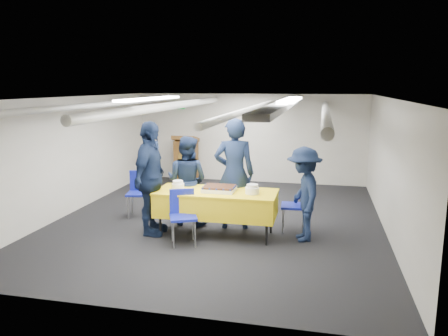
{
  "coord_description": "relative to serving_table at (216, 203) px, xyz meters",
  "views": [
    {
      "loc": [
        1.84,
        -7.74,
        2.53
      ],
      "look_at": [
        0.15,
        -0.2,
        1.05
      ],
      "focal_mm": 35.0,
      "sensor_mm": 36.0,
      "label": 1
    }
  ],
  "objects": [
    {
      "name": "room_shell",
      "position": [
        -0.06,
        1.22,
        1.25
      ],
      "size": [
        6.0,
        7.0,
        2.3
      ],
      "color": "beige",
      "rests_on": "ground"
    },
    {
      "name": "chair_left",
      "position": [
        -1.75,
        0.82,
        -0.03
      ],
      "size": [
        0.49,
        0.49,
        0.87
      ],
      "color": "gray",
      "rests_on": "ground"
    },
    {
      "name": "plate_stack_right",
      "position": [
        0.62,
        -0.05,
        0.28
      ],
      "size": [
        0.23,
        0.23,
        0.16
      ],
      "color": "white",
      "rests_on": "serving_table"
    },
    {
      "name": "chair_near",
      "position": [
        -0.44,
        -0.47,
        -0.03
      ],
      "size": [
        0.55,
        0.55,
        0.87
      ],
      "color": "gray",
      "rests_on": "ground"
    },
    {
      "name": "serving_table",
      "position": [
        0.0,
        0.0,
        0.0
      ],
      "size": [
        2.04,
        0.85,
        0.77
      ],
      "color": "black",
      "rests_on": "ground"
    },
    {
      "name": "sailor_b",
      "position": [
        -0.67,
        0.48,
        0.25
      ],
      "size": [
        0.88,
        0.74,
        1.63
      ],
      "primitive_type": "imported",
      "rotation": [
        0.0,
        0.0,
        2.97
      ],
      "color": "black",
      "rests_on": "ground"
    },
    {
      "name": "sheet_cake",
      "position": [
        0.05,
        -0.0,
        0.26
      ],
      "size": [
        0.54,
        0.42,
        0.09
      ],
      "color": "white",
      "rests_on": "serving_table"
    },
    {
      "name": "sailor_a",
      "position": [
        0.22,
        0.47,
        0.43
      ],
      "size": [
        0.8,
        0.6,
        1.97
      ],
      "primitive_type": "imported",
      "rotation": [
        0.0,
        0.0,
        3.34
      ],
      "color": "black",
      "rests_on": "ground"
    },
    {
      "name": "sailor_c",
      "position": [
        -1.1,
        -0.18,
        0.41
      ],
      "size": [
        0.5,
        1.15,
        1.94
      ],
      "primitive_type": "imported",
      "rotation": [
        0.0,
        0.0,
        1.59
      ],
      "color": "black",
      "rests_on": "ground"
    },
    {
      "name": "plate_stack_left",
      "position": [
        -0.66,
        -0.05,
        0.28
      ],
      "size": [
        0.21,
        0.21,
        0.16
      ],
      "color": "white",
      "rests_on": "serving_table"
    },
    {
      "name": "ground",
      "position": [
        -0.15,
        0.82,
        -0.56
      ],
      "size": [
        7.0,
        7.0,
        0.0
      ],
      "primitive_type": "plane",
      "color": "black",
      "rests_on": "ground"
    },
    {
      "name": "sailor_d",
      "position": [
        1.45,
        0.08,
        0.22
      ],
      "size": [
        0.8,
        1.11,
        1.55
      ],
      "primitive_type": "imported",
      "rotation": [
        0.0,
        0.0,
        -1.33
      ],
      "color": "black",
      "rests_on": "ground"
    },
    {
      "name": "podium",
      "position": [
        -1.75,
        3.86,
        0.05
      ],
      "size": [
        0.62,
        0.53,
        1.25
      ],
      "color": "brown",
      "rests_on": "ground"
    },
    {
      "name": "chair_right",
      "position": [
        1.35,
        0.51,
        -0.03
      ],
      "size": [
        0.44,
        0.44,
        0.87
      ],
      "color": "gray",
      "rests_on": "ground"
    }
  ]
}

